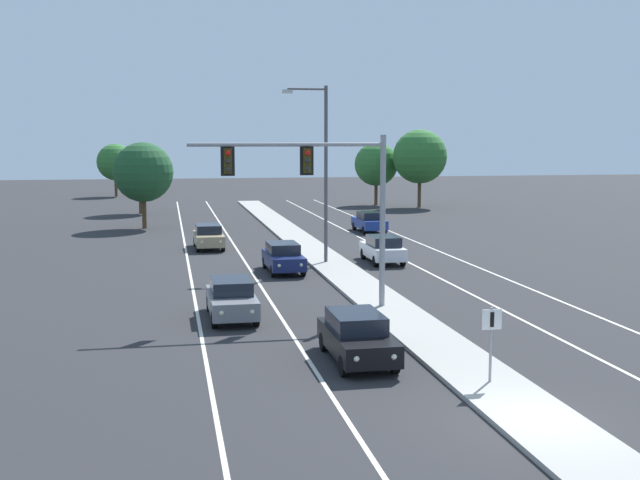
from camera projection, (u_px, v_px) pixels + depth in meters
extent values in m
plane|color=#28282B|center=(537.00, 423.00, 20.30)|extent=(260.00, 260.00, 0.00)
cube|color=#9E9B93|center=(365.00, 290.00, 37.83)|extent=(2.40, 110.00, 0.15)
cube|color=silver|center=(251.00, 271.00, 43.78)|extent=(0.14, 100.00, 0.01)
cube|color=silver|center=(415.00, 266.00, 45.54)|extent=(0.14, 100.00, 0.01)
cube|color=silver|center=(190.00, 273.00, 43.17)|extent=(0.14, 100.00, 0.01)
cube|color=silver|center=(470.00, 264.00, 46.16)|extent=(0.14, 100.00, 0.01)
cylinder|color=gray|center=(383.00, 221.00, 33.50)|extent=(0.24, 0.24, 7.20)
cylinder|color=gray|center=(287.00, 145.00, 32.34)|extent=(8.05, 0.16, 0.16)
cube|color=black|center=(307.00, 161.00, 32.61)|extent=(0.56, 0.06, 1.20)
cube|color=#38330F|center=(307.00, 161.00, 32.57)|extent=(0.32, 0.32, 1.00)
sphere|color=red|center=(308.00, 153.00, 32.37)|extent=(0.22, 0.22, 0.22)
sphere|color=#282828|center=(308.00, 161.00, 32.41)|extent=(0.22, 0.22, 0.22)
sphere|color=#282828|center=(308.00, 169.00, 32.45)|extent=(0.22, 0.22, 0.22)
cube|color=black|center=(228.00, 161.00, 32.01)|extent=(0.56, 0.06, 1.20)
cube|color=#38330F|center=(228.00, 161.00, 31.97)|extent=(0.32, 0.32, 1.00)
sphere|color=red|center=(228.00, 153.00, 31.77)|extent=(0.22, 0.22, 0.22)
sphere|color=#282828|center=(228.00, 161.00, 31.81)|extent=(0.22, 0.22, 0.22)
sphere|color=#282828|center=(228.00, 169.00, 31.85)|extent=(0.22, 0.22, 0.22)
cylinder|color=gray|center=(491.00, 344.00, 23.19)|extent=(0.08, 0.08, 2.20)
cube|color=white|center=(492.00, 319.00, 23.06)|extent=(0.60, 0.03, 0.60)
cube|color=black|center=(492.00, 320.00, 23.04)|extent=(0.12, 0.01, 0.44)
cylinder|color=#4C4C51|center=(326.00, 175.00, 45.46)|extent=(0.20, 0.20, 10.00)
cylinder|color=#4C4C51|center=(307.00, 89.00, 44.65)|extent=(2.20, 0.12, 0.12)
cube|color=#B7B7B2|center=(287.00, 91.00, 44.46)|extent=(0.56, 0.28, 0.20)
cube|color=black|center=(357.00, 341.00, 25.85)|extent=(1.84, 4.42, 0.70)
cube|color=black|center=(356.00, 321.00, 25.99)|extent=(1.60, 2.39, 0.56)
sphere|color=#EAE5C6|center=(394.00, 357.00, 23.84)|extent=(0.18, 0.18, 0.18)
sphere|color=#EAE5C6|center=(356.00, 359.00, 23.61)|extent=(0.18, 0.18, 0.18)
cylinder|color=black|center=(394.00, 363.00, 24.59)|extent=(0.23, 0.64, 0.64)
cylinder|color=black|center=(344.00, 366.00, 24.28)|extent=(0.23, 0.64, 0.64)
cylinder|color=black|center=(369.00, 339.00, 27.51)|extent=(0.23, 0.64, 0.64)
cylinder|color=black|center=(324.00, 342.00, 27.20)|extent=(0.23, 0.64, 0.64)
cube|color=slate|center=(232.00, 302.00, 32.07)|extent=(1.84, 4.41, 0.70)
cube|color=black|center=(231.00, 286.00, 32.20)|extent=(1.60, 2.39, 0.56)
sphere|color=#EAE5C6|center=(252.00, 312.00, 30.05)|extent=(0.18, 0.18, 0.18)
sphere|color=#EAE5C6|center=(221.00, 313.00, 29.83)|extent=(0.18, 0.18, 0.18)
cylinder|color=black|center=(256.00, 318.00, 30.81)|extent=(0.23, 0.64, 0.64)
cylinder|color=black|center=(214.00, 320.00, 30.49)|extent=(0.23, 0.64, 0.64)
cylinder|color=black|center=(248.00, 302.00, 33.72)|extent=(0.23, 0.64, 0.64)
cylinder|color=black|center=(209.00, 304.00, 33.41)|extent=(0.23, 0.64, 0.64)
cube|color=#141E4C|center=(283.00, 260.00, 43.26)|extent=(1.87, 4.43, 0.70)
cube|color=black|center=(283.00, 248.00, 43.39)|extent=(1.62, 2.40, 0.56)
sphere|color=#EAE5C6|center=(301.00, 265.00, 41.25)|extent=(0.18, 0.18, 0.18)
sphere|color=#EAE5C6|center=(279.00, 266.00, 41.02)|extent=(0.18, 0.18, 0.18)
cylinder|color=black|center=(303.00, 270.00, 42.00)|extent=(0.23, 0.64, 0.64)
cylinder|color=black|center=(273.00, 271.00, 41.68)|extent=(0.23, 0.64, 0.64)
cylinder|color=black|center=(293.00, 262.00, 44.92)|extent=(0.23, 0.64, 0.64)
cylinder|color=black|center=(265.00, 263.00, 44.60)|extent=(0.23, 0.64, 0.64)
cube|color=tan|center=(209.00, 239.00, 52.52)|extent=(1.89, 4.44, 0.70)
cube|color=black|center=(208.00, 229.00, 52.65)|extent=(1.63, 2.41, 0.56)
sphere|color=#EAE5C6|center=(220.00, 242.00, 50.51)|extent=(0.18, 0.18, 0.18)
sphere|color=#EAE5C6|center=(202.00, 242.00, 50.28)|extent=(0.18, 0.18, 0.18)
cylinder|color=black|center=(223.00, 246.00, 51.27)|extent=(0.23, 0.64, 0.64)
cylinder|color=black|center=(198.00, 247.00, 50.94)|extent=(0.23, 0.64, 0.64)
cylinder|color=black|center=(219.00, 241.00, 54.18)|extent=(0.23, 0.64, 0.64)
cylinder|color=black|center=(195.00, 241.00, 53.85)|extent=(0.23, 0.64, 0.64)
cube|color=silver|center=(383.00, 251.00, 46.68)|extent=(1.86, 4.43, 0.70)
cube|color=black|center=(384.00, 241.00, 46.38)|extent=(1.62, 2.40, 0.56)
sphere|color=#EAE5C6|center=(364.00, 246.00, 48.70)|extent=(0.18, 0.18, 0.18)
sphere|color=#EAE5C6|center=(383.00, 245.00, 48.90)|extent=(0.18, 0.18, 0.18)
cylinder|color=black|center=(363.00, 254.00, 48.05)|extent=(0.23, 0.64, 0.64)
cylinder|color=black|center=(389.00, 253.00, 48.33)|extent=(0.23, 0.64, 0.64)
cylinder|color=black|center=(375.00, 261.00, 45.12)|extent=(0.23, 0.64, 0.64)
cylinder|color=black|center=(403.00, 260.00, 45.39)|extent=(0.23, 0.64, 0.64)
cube|color=navy|center=(369.00, 223.00, 62.04)|extent=(1.88, 4.43, 0.70)
cube|color=black|center=(370.00, 215.00, 61.75)|extent=(1.63, 2.41, 0.56)
sphere|color=#EAE5C6|center=(355.00, 220.00, 64.03)|extent=(0.18, 0.18, 0.18)
sphere|color=#EAE5C6|center=(369.00, 220.00, 64.27)|extent=(0.18, 0.18, 0.18)
cylinder|color=black|center=(354.00, 226.00, 63.38)|extent=(0.23, 0.64, 0.64)
cylinder|color=black|center=(374.00, 226.00, 63.71)|extent=(0.23, 0.64, 0.64)
cylinder|color=black|center=(364.00, 230.00, 60.47)|extent=(0.23, 0.64, 0.64)
cylinder|color=black|center=(385.00, 230.00, 60.80)|extent=(0.23, 0.64, 0.64)
cylinder|color=#4C3823|center=(376.00, 193.00, 87.15)|extent=(0.36, 0.36, 2.57)
sphere|color=#2D6B2D|center=(376.00, 164.00, 86.75)|extent=(4.71, 4.71, 4.71)
cylinder|color=#4C3823|center=(141.00, 201.00, 77.12)|extent=(0.36, 0.36, 2.50)
sphere|color=#2D6B2D|center=(140.00, 169.00, 76.74)|extent=(4.57, 4.57, 4.57)
cylinder|color=#4C3823|center=(144.00, 212.00, 64.33)|extent=(0.36, 0.36, 2.62)
sphere|color=#1E4C28|center=(143.00, 172.00, 63.92)|extent=(4.80, 4.80, 4.80)
cylinder|color=#4C3823|center=(419.00, 193.00, 83.98)|extent=(0.36, 0.36, 3.09)
sphere|color=#2D6B2D|center=(420.00, 157.00, 83.50)|extent=(5.65, 5.65, 5.65)
cylinder|color=#4C3823|center=(116.00, 187.00, 100.13)|extent=(0.36, 0.36, 2.49)
sphere|color=#2D6B2D|center=(115.00, 162.00, 99.74)|extent=(4.56, 4.56, 4.56)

